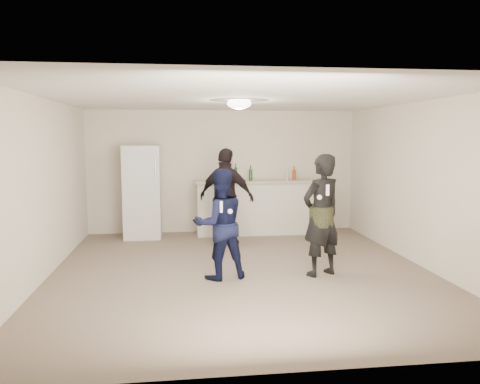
{
  "coord_description": "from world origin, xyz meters",
  "views": [
    {
      "loc": [
        -0.86,
        -6.62,
        1.96
      ],
      "look_at": [
        0.0,
        0.2,
        1.15
      ],
      "focal_mm": 35.0,
      "sensor_mm": 36.0,
      "label": 1
    }
  ],
  "objects": [
    {
      "name": "floor",
      "position": [
        0.0,
        0.0,
        0.0
      ],
      "size": [
        6.0,
        6.0,
        0.0
      ],
      "primitive_type": "plane",
      "color": "#6B5B4C",
      "rests_on": "ground"
    },
    {
      "name": "ceiling",
      "position": [
        0.0,
        0.0,
        2.5
      ],
      "size": [
        6.0,
        6.0,
        0.0
      ],
      "primitive_type": "plane",
      "rotation": [
        3.14,
        0.0,
        0.0
      ],
      "color": "silver",
      "rests_on": "wall_back"
    },
    {
      "name": "wall_back",
      "position": [
        0.0,
        3.0,
        1.25
      ],
      "size": [
        6.0,
        0.0,
        6.0
      ],
      "primitive_type": "plane",
      "rotation": [
        1.57,
        0.0,
        0.0
      ],
      "color": "beige",
      "rests_on": "floor"
    },
    {
      "name": "wall_front",
      "position": [
        0.0,
        -3.0,
        1.25
      ],
      "size": [
        6.0,
        0.0,
        6.0
      ],
      "primitive_type": "plane",
      "rotation": [
        -1.57,
        0.0,
        0.0
      ],
      "color": "beige",
      "rests_on": "floor"
    },
    {
      "name": "wall_left",
      "position": [
        -2.75,
        0.0,
        1.25
      ],
      "size": [
        0.0,
        6.0,
        6.0
      ],
      "primitive_type": "plane",
      "rotation": [
        1.57,
        0.0,
        1.57
      ],
      "color": "beige",
      "rests_on": "floor"
    },
    {
      "name": "wall_right",
      "position": [
        2.75,
        0.0,
        1.25
      ],
      "size": [
        0.0,
        6.0,
        6.0
      ],
      "primitive_type": "plane",
      "rotation": [
        1.57,
        0.0,
        -1.57
      ],
      "color": "beige",
      "rests_on": "floor"
    },
    {
      "name": "counter",
      "position": [
        0.74,
        2.67,
        0.53
      ],
      "size": [
        2.6,
        0.56,
        1.05
      ],
      "primitive_type": "cube",
      "color": "beige",
      "rests_on": "floor"
    },
    {
      "name": "counter_top",
      "position": [
        0.74,
        2.67,
        1.07
      ],
      "size": [
        2.68,
        0.64,
        0.04
      ],
      "primitive_type": "cube",
      "color": "#C3B797",
      "rests_on": "counter"
    },
    {
      "name": "fridge",
      "position": [
        -1.62,
        2.6,
        0.9
      ],
      "size": [
        0.7,
        0.7,
        1.8
      ],
      "primitive_type": "cube",
      "color": "silver",
      "rests_on": "floor"
    },
    {
      "name": "fridge_handle",
      "position": [
        -1.34,
        2.23,
        1.3
      ],
      "size": [
        0.02,
        0.02,
        0.6
      ],
      "primitive_type": "cylinder",
      "color": "#B8B9BD",
      "rests_on": "fridge"
    },
    {
      "name": "ceiling_dome",
      "position": [
        0.0,
        0.3,
        2.45
      ],
      "size": [
        0.36,
        0.36,
        0.16
      ],
      "primitive_type": "ellipsoid",
      "color": "white",
      "rests_on": "ceiling"
    },
    {
      "name": "shaker",
      "position": [
        -0.21,
        2.7,
        1.18
      ],
      "size": [
        0.08,
        0.08,
        0.17
      ],
      "primitive_type": "cylinder",
      "color": "silver",
      "rests_on": "counter_top"
    },
    {
      "name": "man",
      "position": [
        -0.35,
        -0.29,
        0.77
      ],
      "size": [
        0.86,
        0.74,
        1.53
      ],
      "primitive_type": "imported",
      "rotation": [
        0.0,
        0.0,
        3.38
      ],
      "color": "#0E153E",
      "rests_on": "floor"
    },
    {
      "name": "woman",
      "position": [
        1.09,
        -0.32,
        0.86
      ],
      "size": [
        0.75,
        0.64,
        1.73
      ],
      "primitive_type": "imported",
      "rotation": [
        0.0,
        0.0,
        3.57
      ],
      "color": "black",
      "rests_on": "floor"
    },
    {
      "name": "camo_shorts",
      "position": [
        1.09,
        -0.32,
        0.85
      ],
      "size": [
        0.34,
        0.34,
        0.28
      ],
      "primitive_type": "cylinder",
      "color": "#2F3618",
      "rests_on": "woman"
    },
    {
      "name": "spectator",
      "position": [
        -0.07,
        1.61,
        0.88
      ],
      "size": [
        1.11,
        0.9,
        1.77
      ],
      "primitive_type": "imported",
      "rotation": [
        0.0,
        0.0,
        2.6
      ],
      "color": "black",
      "rests_on": "floor"
    },
    {
      "name": "remote_man",
      "position": [
        -0.35,
        -0.57,
        1.05
      ],
      "size": [
        0.04,
        0.04,
        0.15
      ],
      "primitive_type": "cube",
      "color": "silver",
      "rests_on": "man"
    },
    {
      "name": "nunchuk_man",
      "position": [
        -0.23,
        -0.54,
        0.98
      ],
      "size": [
        0.07,
        0.07,
        0.07
      ],
      "primitive_type": "sphere",
      "color": "white",
      "rests_on": "man"
    },
    {
      "name": "remote_woman",
      "position": [
        1.09,
        -0.57,
        1.25
      ],
      "size": [
        0.04,
        0.04,
        0.15
      ],
      "primitive_type": "cube",
      "color": "white",
      "rests_on": "woman"
    },
    {
      "name": "nunchuk_woman",
      "position": [
        0.99,
        -0.54,
        1.15
      ],
      "size": [
        0.07,
        0.07,
        0.07
      ],
      "primitive_type": "sphere",
      "color": "white",
      "rests_on": "woman"
    },
    {
      "name": "bottle_cluster",
      "position": [
        0.65,
        2.66,
        1.2
      ],
      "size": [
        1.57,
        0.23,
        0.26
      ],
      "color": "#164E1E",
      "rests_on": "counter_top"
    }
  ]
}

